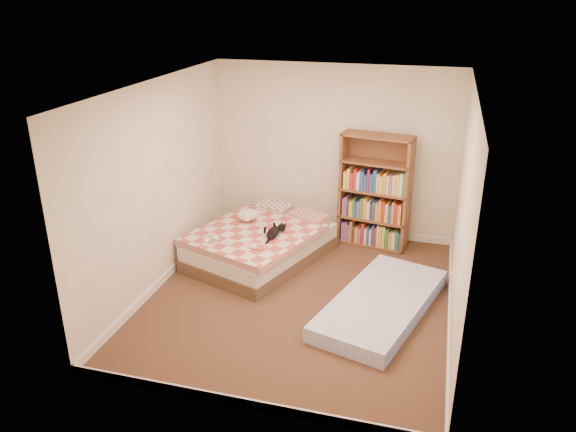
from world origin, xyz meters
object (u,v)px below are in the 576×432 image
(bookshelf, at_px, (374,206))
(white_dog, at_px, (248,215))
(floor_mattress, at_px, (381,304))
(black_cat, at_px, (274,232))
(bed, at_px, (262,243))

(bookshelf, relative_size, white_dog, 4.12)
(bookshelf, relative_size, floor_mattress, 0.80)
(black_cat, relative_size, white_dog, 1.45)
(bed, relative_size, white_dog, 5.65)
(bookshelf, xyz_separation_m, floor_mattress, (0.35, -1.80, -0.49))
(bed, bearing_deg, black_cat, -20.62)
(bed, xyz_separation_m, black_cat, (0.24, -0.20, 0.28))
(black_cat, height_order, white_dog, white_dog)
(bookshelf, height_order, floor_mattress, bookshelf)
(bed, distance_m, floor_mattress, 1.98)
(white_dog, bearing_deg, bookshelf, 46.84)
(bookshelf, relative_size, black_cat, 2.84)
(black_cat, bearing_deg, floor_mattress, -3.05)
(floor_mattress, relative_size, black_cat, 3.53)
(bed, bearing_deg, floor_mattress, -8.34)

